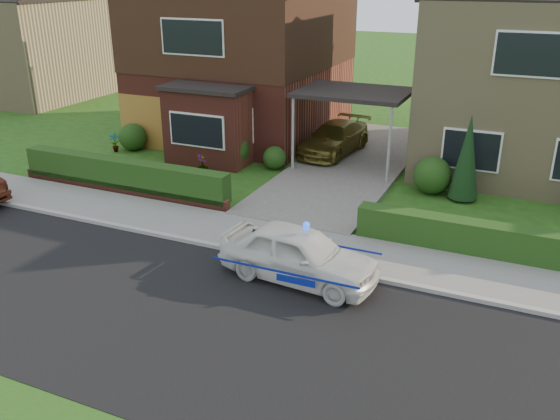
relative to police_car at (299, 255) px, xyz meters
The scene contains 23 objects.
ground 2.90m from the police_car, 121.82° to the right, with size 120.00×120.00×0.00m, color #214913.
road 2.90m from the police_car, 121.82° to the right, with size 60.00×6.00×0.02m, color black.
kerb 1.72m from the police_car, 156.41° to the left, with size 60.00×0.16×0.12m, color #9E9993.
sidewalk 2.33m from the police_car, 131.21° to the left, with size 60.00×2.00×0.10m, color slate.
driveway 8.75m from the police_car, 99.82° to the left, with size 3.80×12.00×0.12m, color #666059.
house_left 13.97m from the police_car, 122.30° to the left, with size 7.50×9.53×7.25m.
house_right 12.73m from the police_car, 69.60° to the left, with size 7.50×8.06×7.25m.
carport_link 8.91m from the police_car, 99.87° to the left, with size 3.80×3.00×2.77m.
garage_door 12.33m from the police_car, 142.17° to the left, with size 2.20×0.10×2.10m, color #8B5C1E.
dwarf_wall 7.86m from the police_car, 158.30° to the left, with size 7.70×0.25×0.36m, color maroon.
hedge_left 7.93m from the police_car, 157.29° to the left, with size 7.50×0.55×0.90m, color #153B12.
hedge_right 5.26m from the police_car, 34.39° to the left, with size 7.50×0.55×0.80m, color #153B12.
shrub_left_far 12.26m from the police_car, 144.59° to the left, with size 1.08×1.08×1.08m, color #153B12.
shrub_left_mid 8.82m from the police_car, 128.50° to the left, with size 1.32×1.32×1.32m, color #153B12.
shrub_left_near 8.19m from the police_car, 118.37° to the left, with size 0.84×0.84×0.84m, color #153B12.
shrub_right_near 7.21m from the police_car, 76.27° to the left, with size 1.20×1.20×1.20m, color #153B12.
conifer_a 7.35m from the police_car, 68.26° to the left, with size 0.90×0.90×2.60m, color black.
neighbour_left 25.51m from the police_car, 147.67° to the left, with size 6.50×7.00×5.20m, color tan.
police_car is the anchor object (origin of this frame).
driveway_car 9.94m from the police_car, 104.50° to the left, with size 1.60×3.95×1.15m, color brown.
potted_plant_a 12.40m from the police_car, 147.82° to the left, with size 0.40×0.27×0.75m, color gray.
potted_plant_b 9.95m from the police_car, 138.43° to the left, with size 0.40×0.33×0.74m, color gray.
potted_plant_c 7.98m from the police_car, 137.04° to the left, with size 0.42×0.42×0.75m, color gray.
Camera 1 is at (6.03, -8.83, 6.68)m, focal length 38.00 mm.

